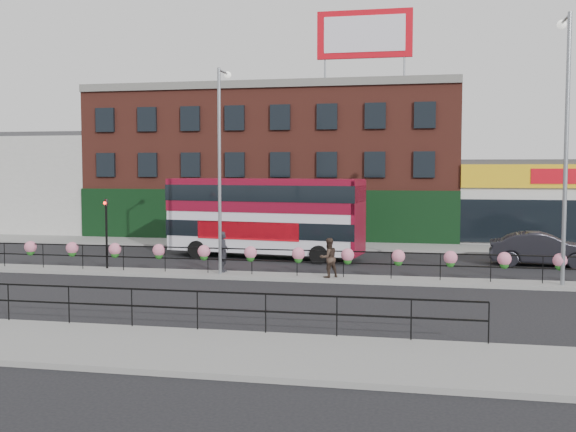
% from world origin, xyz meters
% --- Properties ---
extents(ground, '(120.00, 120.00, 0.00)m').
position_xyz_m(ground, '(0.00, 0.00, 0.00)').
color(ground, black).
rests_on(ground, ground).
extents(south_pavement, '(60.00, 4.00, 0.15)m').
position_xyz_m(south_pavement, '(0.00, -12.00, 0.07)').
color(south_pavement, gray).
rests_on(south_pavement, ground).
extents(north_pavement, '(60.00, 4.00, 0.15)m').
position_xyz_m(north_pavement, '(0.00, 12.00, 0.07)').
color(north_pavement, gray).
rests_on(north_pavement, ground).
extents(median, '(60.00, 1.60, 0.15)m').
position_xyz_m(median, '(0.00, 0.00, 0.07)').
color(median, gray).
rests_on(median, ground).
extents(yellow_line_inner, '(60.00, 0.10, 0.01)m').
position_xyz_m(yellow_line_inner, '(0.00, -9.70, 0.01)').
color(yellow_line_inner, gold).
rests_on(yellow_line_inner, ground).
extents(yellow_line_outer, '(60.00, 0.10, 0.01)m').
position_xyz_m(yellow_line_outer, '(0.00, -9.88, 0.01)').
color(yellow_line_outer, gold).
rests_on(yellow_line_outer, ground).
extents(brick_building, '(25.00, 12.21, 10.30)m').
position_xyz_m(brick_building, '(-4.00, 19.96, 5.13)').
color(brick_building, brown).
rests_on(brick_building, ground).
extents(supermarket, '(15.00, 12.25, 5.30)m').
position_xyz_m(supermarket, '(16.00, 19.90, 2.65)').
color(supermarket, silver).
rests_on(supermarket, ground).
extents(warehouse_west, '(15.50, 12.00, 7.30)m').
position_xyz_m(warehouse_west, '(-24.25, 20.00, 3.65)').
color(warehouse_west, '#B6B6B1').
rests_on(warehouse_west, ground).
extents(billboard, '(6.00, 0.29, 4.40)m').
position_xyz_m(billboard, '(2.50, 14.99, 13.18)').
color(billboard, red).
rests_on(billboard, brick_building).
extents(median_railing, '(30.04, 0.56, 1.23)m').
position_xyz_m(median_railing, '(0.00, 0.00, 1.05)').
color(median_railing, black).
rests_on(median_railing, median).
extents(south_railing, '(20.04, 0.05, 1.12)m').
position_xyz_m(south_railing, '(-2.00, -10.10, 0.96)').
color(south_railing, black).
rests_on(south_railing, south_pavement).
extents(double_decker_bus, '(10.67, 3.89, 4.21)m').
position_xyz_m(double_decker_bus, '(-1.91, 6.33, 2.59)').
color(double_decker_bus, silver).
rests_on(double_decker_bus, ground).
extents(car, '(2.51, 5.24, 1.64)m').
position_xyz_m(car, '(12.01, 6.27, 0.82)').
color(car, black).
rests_on(car, ground).
extents(pedestrian_a, '(0.74, 0.56, 1.80)m').
position_xyz_m(pedestrian_a, '(-2.41, 0.41, 1.05)').
color(pedestrian_a, '#232329').
rests_on(pedestrian_a, median).
extents(pedestrian_b, '(1.43, 1.42, 1.67)m').
position_xyz_m(pedestrian_b, '(2.39, -0.19, 0.99)').
color(pedestrian_b, '#3A2C23').
rests_on(pedestrian_b, median).
extents(lamp_column_west, '(0.32, 1.57, 8.93)m').
position_xyz_m(lamp_column_west, '(-2.38, 0.06, 5.44)').
color(lamp_column_west, gray).
rests_on(lamp_column_west, median).
extents(lamp_column_east, '(0.38, 1.87, 10.64)m').
position_xyz_m(lamp_column_east, '(11.71, 0.09, 6.46)').
color(lamp_column_east, gray).
rests_on(lamp_column_east, median).
extents(traffic_light_median, '(0.15, 0.28, 3.65)m').
position_xyz_m(traffic_light_median, '(-8.00, 0.39, 2.47)').
color(traffic_light_median, black).
rests_on(traffic_light_median, median).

